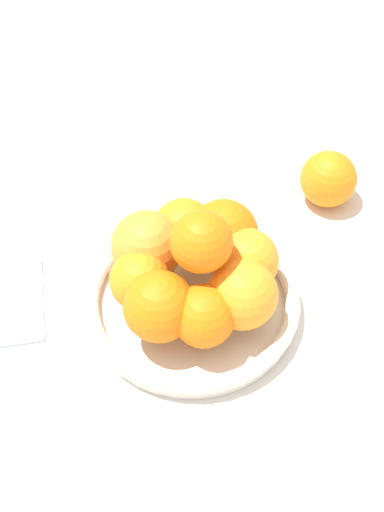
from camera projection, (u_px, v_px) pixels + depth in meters
name	position (u px, v px, depth m)	size (l,w,h in m)	color
ground_plane	(192.00, 309.00, 0.83)	(4.00, 4.00, 0.00)	silver
fruit_bowl	(192.00, 301.00, 0.82)	(0.25, 0.25, 0.03)	silver
orange_pile	(194.00, 265.00, 0.78)	(0.19, 0.19, 0.13)	orange
stray_orange	(328.00, 179.00, 0.92)	(0.07, 0.07, 0.07)	orange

